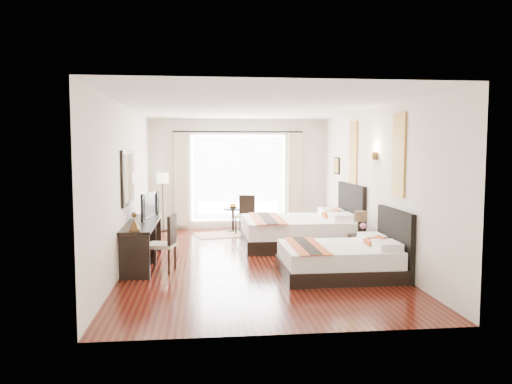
{
  "coord_description": "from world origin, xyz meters",
  "views": [
    {
      "loc": [
        -0.92,
        -9.05,
        2.06
      ],
      "look_at": [
        0.11,
        0.47,
        1.22
      ],
      "focal_mm": 35.0,
      "sensor_mm": 36.0,
      "label": 1
    }
  ],
  "objects": [
    {
      "name": "nightstand",
      "position": [
        1.98,
        -0.23,
        0.23
      ],
      "size": [
        0.38,
        0.48,
        0.46
      ],
      "primitive_type": "cube",
      "color": "black",
      "rests_on": "floor"
    },
    {
      "name": "bronze_figurine",
      "position": [
        -1.99,
        -1.14,
        0.89
      ],
      "size": [
        0.23,
        0.23,
        0.27
      ],
      "primitive_type": null,
      "rotation": [
        0.0,
        0.0,
        0.38
      ],
      "color": "#453018",
      "rests_on": "console_desk"
    },
    {
      "name": "wall_desk",
      "position": [
        -2.25,
        0.0,
        1.4
      ],
      "size": [
        0.01,
        7.5,
        2.8
      ],
      "primitive_type": "cube",
      "color": "silver",
      "rests_on": "floor"
    },
    {
      "name": "vase",
      "position": [
        1.97,
        -0.37,
        0.57
      ],
      "size": [
        0.18,
        0.18,
        0.14
      ],
      "primitive_type": "imported",
      "rotation": [
        0.0,
        0.0,
        0.43
      ],
      "color": "black",
      "rests_on": "nightstand"
    },
    {
      "name": "table_lamp",
      "position": [
        2.01,
        -0.1,
        0.77
      ],
      "size": [
        0.25,
        0.25,
        0.39
      ],
      "color": "black",
      "rests_on": "nightstand"
    },
    {
      "name": "art_panel_far",
      "position": [
        2.23,
        1.14,
        1.95
      ],
      "size": [
        0.03,
        0.5,
        1.35
      ],
      "primitive_type": "cube",
      "color": "maroon",
      "rests_on": "wall_headboard"
    },
    {
      "name": "side_table",
      "position": [
        -0.17,
        3.23,
        0.29
      ],
      "size": [
        0.5,
        0.5,
        0.57
      ],
      "primitive_type": "cylinder",
      "color": "black",
      "rests_on": "floor"
    },
    {
      "name": "wall_entry",
      "position": [
        0.0,
        -3.75,
        1.4
      ],
      "size": [
        4.5,
        0.01,
        2.8
      ],
      "primitive_type": "cube",
      "color": "silver",
      "rests_on": "floor"
    },
    {
      "name": "wall_headboard",
      "position": [
        2.25,
        0.0,
        1.4
      ],
      "size": [
        0.01,
        7.5,
        2.8
      ],
      "primitive_type": "cube",
      "color": "silver",
      "rests_on": "floor"
    },
    {
      "name": "bed_far",
      "position": [
        1.15,
        1.14,
        0.34
      ],
      "size": [
        2.32,
        1.81,
        1.31
      ],
      "color": "black",
      "rests_on": "floor"
    },
    {
      "name": "art_panel_near",
      "position": [
        2.23,
        -1.3,
        1.95
      ],
      "size": [
        0.03,
        0.5,
        1.35
      ],
      "primitive_type": "cube",
      "color": "maroon",
      "rests_on": "wall_headboard"
    },
    {
      "name": "jute_rug",
      "position": [
        -0.4,
        2.75,
        0.01
      ],
      "size": [
        1.55,
        1.26,
        0.01
      ],
      "primitive_type": "cube",
      "rotation": [
        0.0,
        0.0,
        0.28
      ],
      "color": "#9E835F",
      "rests_on": "floor"
    },
    {
      "name": "wall_sconce",
      "position": [
        2.19,
        -0.23,
        1.92
      ],
      "size": [
        0.1,
        0.14,
        0.14
      ],
      "primitive_type": "cube",
      "color": "#453018",
      "rests_on": "wall_headboard"
    },
    {
      "name": "window_chair",
      "position": [
        0.1,
        2.86,
        0.28
      ],
      "size": [
        0.55,
        0.55,
        0.92
      ],
      "rotation": [
        0.0,
        0.0,
        -1.92
      ],
      "color": "beige",
      "rests_on": "floor"
    },
    {
      "name": "mirror_glass",
      "position": [
        -2.19,
        -0.14,
        1.55
      ],
      "size": [
        0.01,
        1.12,
        0.82
      ],
      "primitive_type": "cube",
      "color": "white",
      "rests_on": "mirror_frame"
    },
    {
      "name": "sheer_curtain",
      "position": [
        0.0,
        3.67,
        1.3
      ],
      "size": [
        2.3,
        0.02,
        2.1
      ],
      "primitive_type": "cube",
      "color": "white",
      "rests_on": "wall_window"
    },
    {
      "name": "console_desk",
      "position": [
        -1.99,
        -0.14,
        0.38
      ],
      "size": [
        0.5,
        2.2,
        0.76
      ],
      "primitive_type": "cube",
      "color": "black",
      "rests_on": "floor"
    },
    {
      "name": "drape_left",
      "position": [
        -1.45,
        3.63,
        1.28
      ],
      "size": [
        0.35,
        0.14,
        2.35
      ],
      "primitive_type": "cube",
      "color": "beige",
      "rests_on": "floor"
    },
    {
      "name": "drape_right",
      "position": [
        1.45,
        3.63,
        1.28
      ],
      "size": [
        0.35,
        0.14,
        2.35
      ],
      "primitive_type": "cube",
      "color": "beige",
      "rests_on": "floor"
    },
    {
      "name": "ceiling",
      "position": [
        0.0,
        0.0,
        2.79
      ],
      "size": [
        4.5,
        7.5,
        0.02
      ],
      "primitive_type": "cube",
      "color": "white",
      "rests_on": "wall_headboard"
    },
    {
      "name": "desk_chair",
      "position": [
        -1.6,
        -0.71,
        0.29
      ],
      "size": [
        0.53,
        0.53,
        0.95
      ],
      "rotation": [
        0.0,
        0.0,
        2.92
      ],
      "color": "beige",
      "rests_on": "floor"
    },
    {
      "name": "fruit_bowl",
      "position": [
        -0.17,
        3.24,
        0.6
      ],
      "size": [
        0.25,
        0.25,
        0.05
      ],
      "primitive_type": "imported",
      "rotation": [
        0.0,
        0.0,
        0.18
      ],
      "color": "#482C19",
      "rests_on": "side_table"
    },
    {
      "name": "floor_lamp",
      "position": [
        -1.9,
        3.45,
        1.23
      ],
      "size": [
        0.29,
        0.29,
        1.46
      ],
      "color": "black",
      "rests_on": "floor"
    },
    {
      "name": "television",
      "position": [
        -1.97,
        0.3,
        1.0
      ],
      "size": [
        0.32,
        0.86,
        0.49
      ],
      "primitive_type": "imported",
      "rotation": [
        0.0,
        0.0,
        1.33
      ],
      "color": "black",
      "rests_on": "console_desk"
    },
    {
      "name": "mirror_frame",
      "position": [
        -2.22,
        -0.14,
        1.55
      ],
      "size": [
        0.04,
        1.25,
        0.95
      ],
      "primitive_type": "cube",
      "color": "black",
      "rests_on": "wall_desk"
    },
    {
      "name": "floor",
      "position": [
        0.0,
        0.0,
        -0.01
      ],
      "size": [
        4.5,
        7.5,
        0.01
      ],
      "primitive_type": "cube",
      "color": "#380A0A",
      "rests_on": "ground"
    },
    {
      "name": "window_glass",
      "position": [
        0.0,
        3.73,
        1.3
      ],
      "size": [
        2.4,
        0.02,
        2.2
      ],
      "primitive_type": "cube",
      "color": "white",
      "rests_on": "wall_window"
    },
    {
      "name": "bed_near",
      "position": [
        1.35,
        -1.3,
        0.28
      ],
      "size": [
        1.91,
        1.49,
        1.07
      ],
      "color": "black",
      "rests_on": "floor"
    },
    {
      "name": "wall_window",
      "position": [
        0.0,
        3.75,
        1.4
      ],
      "size": [
        4.5,
        0.01,
        2.8
      ],
      "primitive_type": "cube",
      "color": "silver",
      "rests_on": "floor"
    }
  ]
}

